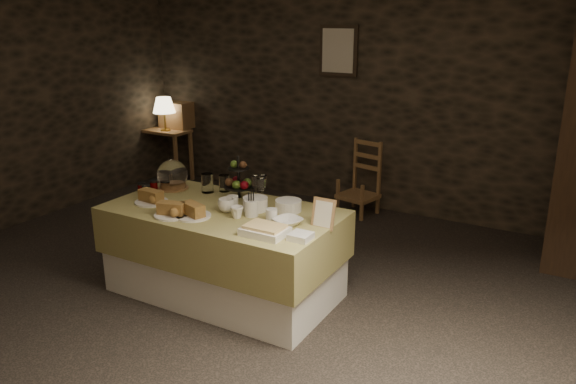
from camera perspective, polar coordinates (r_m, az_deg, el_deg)
The scene contains 27 objects.
ground_plane at distance 4.68m, azimuth -6.77°, elevation -9.68°, with size 5.50×5.00×0.01m, color black.
room_shell at distance 4.20m, azimuth -7.55°, elevation 9.61°, with size 5.52×5.02×2.60m.
buffet_table at distance 4.43m, azimuth -6.55°, elevation -5.43°, with size 1.80×0.96×0.71m.
console_table at distance 7.62m, azimuth -12.30°, elevation 5.26°, with size 0.64×0.36×0.68m.
table_lamp at distance 7.47m, azimuth -12.50°, elevation 8.58°, with size 0.29×0.29×0.43m.
wine_rack at distance 7.66m, azimuth -11.27°, elevation 7.69°, with size 0.42×0.26×0.34m, color brown.
chair at distance 6.28m, azimuth 7.37°, elevation 1.08°, with size 0.45×0.44×0.63m.
framed_picture at distance 6.37m, azimuth 5.15°, elevation 14.11°, with size 0.45×0.04×0.55m.
plate_stack_a at distance 4.27m, azimuth -3.34°, elevation -1.19°, with size 0.19×0.19×0.10m, color white.
plate_stack_b at distance 4.24m, azimuth 0.04°, elevation -1.37°, with size 0.20×0.20×0.09m, color white.
cutlery_holder at distance 4.14m, azimuth -3.74°, elevation -1.64°, with size 0.10×0.10×0.12m, color white.
cup_a at distance 4.25m, azimuth -6.27°, elevation -1.34°, with size 0.13×0.13×0.10m, color white.
cup_b at distance 4.11m, azimuth -5.22°, elevation -2.06°, with size 0.09×0.09×0.09m, color white.
mug_c at distance 4.33m, azimuth -5.66°, elevation -1.01°, with size 0.09×0.09×0.10m, color white.
mug_d at distance 4.04m, azimuth -1.68°, elevation -2.34°, with size 0.08×0.08×0.09m, color white.
bowl at distance 3.97m, azimuth -0.04°, elevation -3.02°, with size 0.20×0.20×0.05m, color white.
cake_dome at distance 4.87m, azimuth -11.65°, elevation 1.53°, with size 0.26×0.26×0.26m.
fruit_stand at distance 4.53m, azimuth -5.03°, elevation 1.04°, with size 0.24×0.24×0.35m.
bread_platter_left at distance 4.55m, azimuth -13.73°, elevation -0.60°, with size 0.26×0.26×0.11m.
bread_platter_center at distance 4.23m, azimuth -11.76°, elevation -1.88°, with size 0.26×0.26×0.11m.
bread_platter_right at distance 4.17m, azimuth -9.61°, elevation -2.00°, with size 0.26×0.26×0.11m.
jam_jars at distance 4.82m, azimuth -13.62°, elevation 0.41°, with size 0.18×0.26×0.07m.
tart_dish at distance 3.80m, azimuth -2.36°, elevation -3.90°, with size 0.30×0.22×0.07m.
square_dish at distance 3.72m, azimuth 1.30°, elevation -4.53°, with size 0.14×0.14×0.04m, color white.
menu_frame at distance 3.94m, azimuth 3.62°, elevation -2.23°, with size 0.17×0.02×0.22m, color brown.
storage_jar_a at distance 4.72m, azimuth -8.18°, elevation 0.91°, with size 0.10×0.10×0.16m, color white.
storage_jar_b at distance 4.73m, azimuth -6.49°, elevation 0.90°, with size 0.09×0.09×0.14m, color white.
Camera 1 is at (2.53, -3.30, 2.14)m, focal length 35.00 mm.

